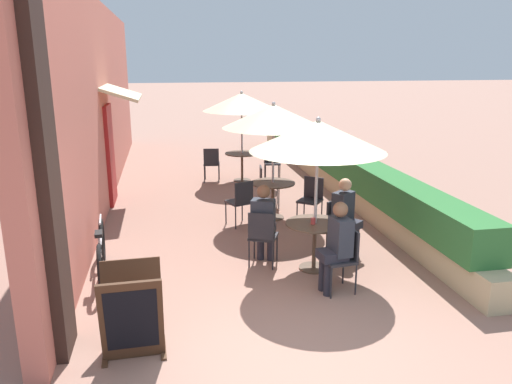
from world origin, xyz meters
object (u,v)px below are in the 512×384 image
patio_umbrella_near (318,136)px  bicycle_leaning (101,252)px  cafe_chair_near_right (262,234)px  cafe_chair_far_left (212,162)px  cafe_chair_near_left (339,223)px  seated_patron_near_back (336,243)px  cafe_chair_mid_left (266,183)px  patio_table_near (315,234)px  seated_patron_near_right (264,221)px  seated_patron_near_left (346,214)px  cafe_chair_mid_right (241,199)px  patio_table_mid (273,191)px  menu_board (132,312)px  cafe_chair_far_right (272,160)px  patio_table_far (242,160)px  cafe_chair_near_back (344,254)px  cafe_chair_mid_back (311,197)px  patio_umbrella_mid (273,116)px  patio_umbrella_far (242,102)px  coffee_cup_near (313,221)px

patio_umbrella_near → bicycle_leaning: 3.50m
cafe_chair_near_right → cafe_chair_far_left: size_ratio=1.00×
cafe_chair_near_left → seated_patron_near_back: (-0.51, -1.29, 0.17)m
cafe_chair_near_left → cafe_chair_mid_left: size_ratio=1.00×
patio_table_near → seated_patron_near_right: 0.78m
seated_patron_near_left → cafe_chair_mid_right: (-1.40, 1.69, -0.17)m
patio_table_mid → menu_board: bearing=-119.8°
patio_table_mid → cafe_chair_far_right: cafe_chair_far_right is taller
patio_table_far → menu_board: (-2.32, -7.39, -0.08)m
cafe_chair_mid_right → patio_table_far: (0.57, 3.51, 0.03)m
cafe_chair_mid_right → cafe_chair_near_back: bearing=-94.5°
cafe_chair_mid_back → patio_table_far: cafe_chair_mid_back is taller
bicycle_leaning → menu_board: (0.55, -2.08, 0.12)m
patio_table_near → patio_umbrella_near: patio_umbrella_near is taller
cafe_chair_near_left → seated_patron_near_right: bearing=-28.4°
patio_umbrella_mid → patio_table_far: 3.46m
cafe_chair_mid_left → cafe_chair_far_left: (-0.91, 2.40, 0.00)m
patio_umbrella_mid → cafe_chair_near_right: bearing=-106.1°
cafe_chair_mid_right → patio_table_far: 3.56m
patio_table_far → patio_umbrella_near: bearing=-88.0°
cafe_chair_far_right → seated_patron_near_right: bearing=84.3°
cafe_chair_near_right → patio_table_near: bearing=5.7°
cafe_chair_far_left → cafe_chair_mid_back: bearing=-58.9°
cafe_chair_far_left → patio_umbrella_far: bearing=5.7°
seated_patron_near_left → patio_umbrella_far: 5.43m
seated_patron_near_left → patio_umbrella_mid: bearing=-107.8°
seated_patron_near_back → menu_board: size_ratio=1.31×
coffee_cup_near → patio_table_mid: 2.55m
patio_table_near → cafe_chair_near_back: bearing=-77.1°
cafe_chair_near_right → patio_umbrella_far: size_ratio=0.38×
patio_umbrella_mid → cafe_chair_far_left: bearing=105.6°
patio_umbrella_mid → patio_table_near: bearing=-88.0°
seated_patron_near_left → cafe_chair_near_right: bearing=-28.5°
cafe_chair_far_left → menu_board: 7.58m
cafe_chair_mid_back → seated_patron_near_left: bearing=129.6°
cafe_chair_near_left → patio_umbrella_mid: size_ratio=0.38×
cafe_chair_near_left → cafe_chair_far_right: bearing=-127.2°
patio_umbrella_far → bicycle_leaning: bearing=-118.4°
cafe_chair_mid_back → cafe_chair_mid_left: bearing=-24.3°
patio_table_mid → cafe_chair_mid_back: (0.66, -0.41, -0.03)m
bicycle_leaning → menu_board: 2.15m
cafe_chair_mid_back → patio_table_mid: bearing=5.7°
cafe_chair_near_back → cafe_chair_mid_left: (-0.24, 4.02, 0.00)m
patio_table_near → menu_board: 3.07m
coffee_cup_near → cafe_chair_mid_right: 2.30m
seated_patron_near_right → seated_patron_near_back: bearing=-32.6°
patio_umbrella_near → seated_patron_near_right: (-0.70, 0.33, -1.31)m
cafe_chair_mid_right → patio_umbrella_near: bearing=-92.7°
seated_patron_near_back → cafe_chair_far_left: (-1.03, 6.43, -0.17)m
patio_table_near → cafe_chair_near_back: size_ratio=0.99×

